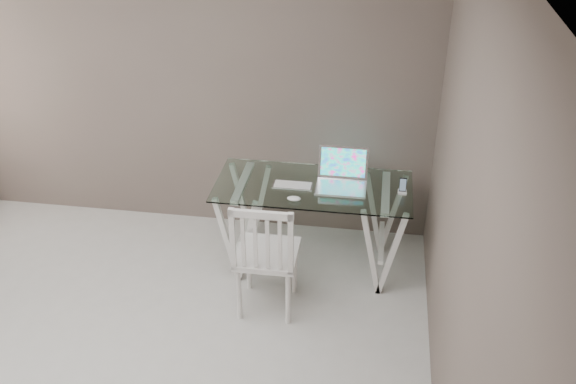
{
  "coord_description": "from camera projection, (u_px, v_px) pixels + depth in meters",
  "views": [
    {
      "loc": [
        1.52,
        -2.54,
        3.18
      ],
      "look_at": [
        0.93,
        1.38,
        0.85
      ],
      "focal_mm": 40.0,
      "sensor_mm": 36.0,
      "label": 1
    }
  ],
  "objects": [
    {
      "name": "chair",
      "position": [
        265.0,
        253.0,
        4.5
      ],
      "size": [
        0.44,
        0.44,
        0.96
      ],
      "rotation": [
        0.0,
        0.0,
        0.01
      ],
      "color": "silver",
      "rests_on": "ground"
    },
    {
      "name": "laptop",
      "position": [
        342.0,
        177.0,
        4.88
      ],
      "size": [
        0.38,
        0.34,
        0.26
      ],
      "color": "silver",
      "rests_on": "desk"
    },
    {
      "name": "mouse",
      "position": [
        294.0,
        199.0,
        4.69
      ],
      "size": [
        0.1,
        0.06,
        0.03
      ],
      "primitive_type": "ellipsoid",
      "color": "white",
      "rests_on": "desk"
    },
    {
      "name": "keyboard",
      "position": [
        293.0,
        185.0,
        4.89
      ],
      "size": [
        0.3,
        0.13,
        0.01
      ],
      "primitive_type": "cube",
      "color": "silver",
      "rests_on": "desk"
    },
    {
      "name": "desk",
      "position": [
        312.0,
        225.0,
        5.08
      ],
      "size": [
        1.5,
        0.7,
        0.75
      ],
      "color": "silver",
      "rests_on": "ground"
    },
    {
      "name": "phone_dock",
      "position": [
        402.0,
        189.0,
        4.78
      ],
      "size": [
        0.06,
        0.06,
        0.12
      ],
      "color": "white",
      "rests_on": "desk"
    },
    {
      "name": "room",
      "position": [
        46.0,
        163.0,
        3.13
      ],
      "size": [
        4.5,
        4.52,
        2.71
      ],
      "color": "#B5B3AD",
      "rests_on": "ground"
    }
  ]
}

